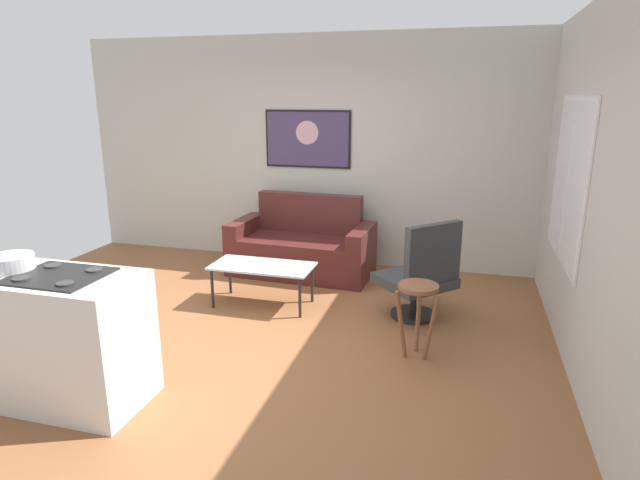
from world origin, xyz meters
name	(u,v)px	position (x,y,z in m)	size (l,w,h in m)	color
ground	(251,341)	(0.00, 0.00, -0.02)	(6.40, 6.40, 0.04)	brown
back_wall	(323,152)	(0.00, 2.42, 1.40)	(6.40, 0.05, 2.80)	#BAB9AF
right_wall	(589,191)	(2.62, 0.30, 1.40)	(0.05, 6.40, 2.80)	beige
couch	(303,248)	(-0.10, 1.87, 0.31)	(1.71, 0.89, 0.92)	#4B1E1C
coffee_table	(262,269)	(-0.18, 0.78, 0.39)	(1.03, 0.50, 0.43)	silver
armchair	(421,275)	(1.40, 0.82, 0.46)	(0.86, 0.86, 0.98)	black
bar_stool	(418,301)	(1.43, 0.08, 0.49)	(0.37, 0.37, 0.62)	brown
kitchen_counter	(33,335)	(-1.12, -1.22, 0.46)	(1.63, 0.62, 0.95)	silver
mixing_bowl	(11,263)	(-1.22, -1.21, 0.98)	(0.30, 0.30, 0.11)	silver
wall_painting	(308,139)	(-0.18, 2.38, 1.56)	(1.09, 0.03, 0.70)	black
window	(569,181)	(2.59, 0.90, 1.39)	(0.03, 1.46, 1.40)	silver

